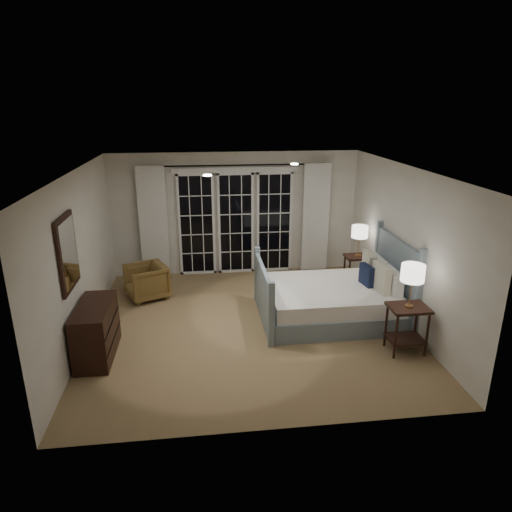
{
  "coord_description": "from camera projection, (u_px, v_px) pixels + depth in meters",
  "views": [
    {
      "loc": [
        -0.71,
        -6.59,
        3.43
      ],
      "look_at": [
        0.16,
        0.37,
        1.05
      ],
      "focal_mm": 32.0,
      "sensor_mm": 36.0,
      "label": 1
    }
  ],
  "objects": [
    {
      "name": "wall_back",
      "position": [
        236.0,
        214.0,
        9.33
      ],
      "size": [
        5.0,
        0.02,
        2.5
      ],
      "primitive_type": "cube",
      "color": "silver",
      "rests_on": "floor"
    },
    {
      "name": "wall_right",
      "position": [
        404.0,
        246.0,
        7.27
      ],
      "size": [
        0.02,
        5.0,
        2.5
      ],
      "primitive_type": "cube",
      "color": "silver",
      "rests_on": "floor"
    },
    {
      "name": "bed",
      "position": [
        333.0,
        299.0,
        7.55
      ],
      "size": [
        2.27,
        1.63,
        1.32
      ],
      "color": "gray",
      "rests_on": "floor"
    },
    {
      "name": "wall_left",
      "position": [
        80.0,
        258.0,
        6.69
      ],
      "size": [
        0.02,
        5.0,
        2.5
      ],
      "primitive_type": "cube",
      "color": "silver",
      "rests_on": "floor"
    },
    {
      "name": "nightstand_left",
      "position": [
        407.0,
        322.0,
        6.47
      ],
      "size": [
        0.54,
        0.44,
        0.71
      ],
      "color": "black",
      "rests_on": "floor"
    },
    {
      "name": "ceiling",
      "position": [
        248.0,
        170.0,
        6.58
      ],
      "size": [
        5.0,
        5.0,
        0.0
      ],
      "primitive_type": "plane",
      "rotation": [
        3.14,
        0.0,
        0.0
      ],
      "color": "white",
      "rests_on": "wall_back"
    },
    {
      "name": "floor",
      "position": [
        249.0,
        325.0,
        7.38
      ],
      "size": [
        5.0,
        5.0,
        0.0
      ],
      "primitive_type": "plane",
      "color": "#8F744D",
      "rests_on": "ground"
    },
    {
      "name": "downlight_b",
      "position": [
        207.0,
        175.0,
        6.13
      ],
      "size": [
        0.12,
        0.12,
        0.01
      ],
      "primitive_type": "cylinder",
      "color": "white",
      "rests_on": "ceiling"
    },
    {
      "name": "dresser",
      "position": [
        96.0,
        331.0,
        6.38
      ],
      "size": [
        0.47,
        1.09,
        0.77
      ],
      "color": "black",
      "rests_on": "floor"
    },
    {
      "name": "french_doors",
      "position": [
        236.0,
        222.0,
        9.34
      ],
      "size": [
        2.5,
        0.04,
        2.2
      ],
      "color": "black",
      "rests_on": "wall_back"
    },
    {
      "name": "nightstand_right",
      "position": [
        357.0,
        266.0,
        8.81
      ],
      "size": [
        0.48,
        0.38,
        0.63
      ],
      "color": "black",
      "rests_on": "floor"
    },
    {
      "name": "curtain_left",
      "position": [
        153.0,
        223.0,
        9.05
      ],
      "size": [
        0.55,
        0.1,
        2.25
      ],
      "primitive_type": "cube",
      "color": "white",
      "rests_on": "curtain_rod"
    },
    {
      "name": "curtain_right",
      "position": [
        315.0,
        218.0,
        9.44
      ],
      "size": [
        0.55,
        0.1,
        2.25
      ],
      "primitive_type": "cube",
      "color": "white",
      "rests_on": "curtain_rod"
    },
    {
      "name": "wall_front",
      "position": [
        276.0,
        328.0,
        4.63
      ],
      "size": [
        5.0,
        0.02,
        2.5
      ],
      "primitive_type": "cube",
      "color": "silver",
      "rests_on": "floor"
    },
    {
      "name": "lamp_right",
      "position": [
        360.0,
        232.0,
        8.59
      ],
      "size": [
        0.31,
        0.31,
        0.59
      ],
      "color": "#B57D48",
      "rests_on": "nightstand_right"
    },
    {
      "name": "mirror",
      "position": [
        68.0,
        253.0,
        5.98
      ],
      "size": [
        0.05,
        0.85,
        1.0
      ],
      "color": "black",
      "rests_on": "wall_left"
    },
    {
      "name": "armchair",
      "position": [
        147.0,
        282.0,
        8.31
      ],
      "size": [
        0.91,
        0.9,
        0.63
      ],
      "primitive_type": "imported",
      "rotation": [
        0.0,
        0.0,
        -1.16
      ],
      "color": "brown",
      "rests_on": "floor"
    },
    {
      "name": "downlight_a",
      "position": [
        294.0,
        164.0,
        7.24
      ],
      "size": [
        0.12,
        0.12,
        0.01
      ],
      "primitive_type": "cylinder",
      "color": "white",
      "rests_on": "ceiling"
    },
    {
      "name": "lamp_left",
      "position": [
        413.0,
        273.0,
        6.23
      ],
      "size": [
        0.32,
        0.32,
        0.62
      ],
      "color": "#B57D48",
      "rests_on": "nightstand_left"
    },
    {
      "name": "curtain_rod",
      "position": [
        235.0,
        165.0,
        8.91
      ],
      "size": [
        3.5,
        0.03,
        0.03
      ],
      "primitive_type": "cylinder",
      "rotation": [
        0.0,
        1.57,
        0.0
      ],
      "color": "black",
      "rests_on": "wall_back"
    }
  ]
}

